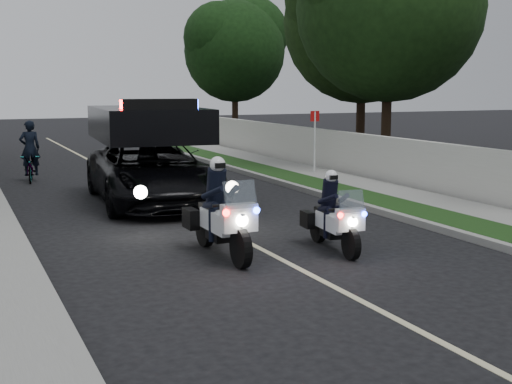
% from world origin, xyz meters
% --- Properties ---
extents(ground, '(120.00, 120.00, 0.00)m').
position_xyz_m(ground, '(0.00, 0.00, 0.00)').
color(ground, black).
rests_on(ground, ground).
extents(curb_right, '(0.20, 60.00, 0.15)m').
position_xyz_m(curb_right, '(4.10, 10.00, 0.07)').
color(curb_right, gray).
rests_on(curb_right, ground).
extents(grass_verge, '(1.20, 60.00, 0.16)m').
position_xyz_m(grass_verge, '(4.80, 10.00, 0.08)').
color(grass_verge, '#193814').
rests_on(grass_verge, ground).
extents(sidewalk_right, '(1.40, 60.00, 0.16)m').
position_xyz_m(sidewalk_right, '(6.10, 10.00, 0.08)').
color(sidewalk_right, gray).
rests_on(sidewalk_right, ground).
extents(property_wall, '(0.22, 60.00, 1.50)m').
position_xyz_m(property_wall, '(7.10, 10.00, 0.75)').
color(property_wall, beige).
rests_on(property_wall, ground).
extents(curb_left, '(0.20, 60.00, 0.15)m').
position_xyz_m(curb_left, '(-4.10, 10.00, 0.07)').
color(curb_left, gray).
rests_on(curb_left, ground).
extents(lane_marking, '(0.12, 50.00, 0.01)m').
position_xyz_m(lane_marking, '(0.00, 10.00, 0.00)').
color(lane_marking, '#BFB78C').
rests_on(lane_marking, ground).
extents(police_moto_left, '(0.76, 2.13, 1.81)m').
position_xyz_m(police_moto_left, '(-0.87, 4.49, 0.00)').
color(police_moto_left, silver).
rests_on(police_moto_left, ground).
extents(police_moto_right, '(0.80, 1.83, 1.51)m').
position_xyz_m(police_moto_right, '(1.21, 4.06, 0.00)').
color(police_moto_right, white).
rests_on(police_moto_right, ground).
extents(police_suv, '(3.26, 6.25, 2.94)m').
position_xyz_m(police_suv, '(-0.49, 10.44, 0.00)').
color(police_suv, black).
rests_on(police_suv, ground).
extents(bicycle, '(0.80, 1.72, 0.86)m').
position_xyz_m(bicycle, '(-2.91, 16.11, 0.00)').
color(bicycle, black).
rests_on(bicycle, ground).
extents(cyclist, '(0.66, 0.46, 1.76)m').
position_xyz_m(cyclist, '(-2.91, 16.11, 0.00)').
color(cyclist, black).
rests_on(cyclist, ground).
extents(sign_post, '(0.39, 0.39, 2.29)m').
position_xyz_m(sign_post, '(6.00, 13.47, 0.00)').
color(sign_post, '#AB0C0E').
rests_on(sign_post, ground).
extents(tree_right_c, '(8.22, 8.22, 10.77)m').
position_xyz_m(tree_right_c, '(10.28, 17.33, 0.00)').
color(tree_right_c, '#1A3510').
rests_on(tree_right_c, ground).
extents(tree_right_d, '(8.49, 8.49, 11.34)m').
position_xyz_m(tree_right_d, '(9.51, 14.39, 0.00)').
color(tree_right_d, '#1A3812').
rests_on(tree_right_d, ground).
extents(tree_right_e, '(6.82, 6.82, 9.71)m').
position_xyz_m(tree_right_e, '(10.10, 30.45, 0.00)').
color(tree_right_e, black).
rests_on(tree_right_e, ground).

